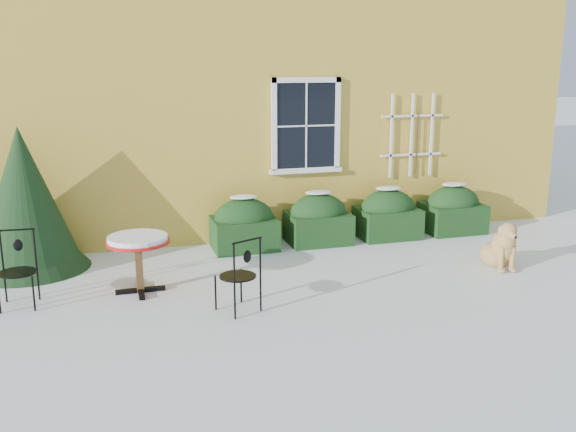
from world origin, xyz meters
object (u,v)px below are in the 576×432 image
object	(u,v)px
patio_chair_far	(18,269)
dog	(501,248)
patio_chair_near	(240,275)
evergreen_shrub	(25,213)
bistro_table	(138,245)

from	to	relation	value
patio_chair_far	dog	distance (m)	6.82
patio_chair_near	dog	distance (m)	4.19
evergreen_shrub	dog	bearing A→B (deg)	-16.24
patio_chair_near	patio_chair_far	world-z (taller)	patio_chair_far
bistro_table	patio_chair_far	xyz separation A→B (m)	(-1.50, -0.05, -0.17)
evergreen_shrub	bistro_table	size ratio (longest dim) A/B	2.52
patio_chair_far	dog	world-z (taller)	patio_chair_far
patio_chair_far	bistro_table	bearing A→B (deg)	5.59
patio_chair_near	patio_chair_far	bearing A→B (deg)	-45.65
bistro_table	patio_chair_near	size ratio (longest dim) A/B	0.88
bistro_table	patio_chair_near	bearing A→B (deg)	-42.40
patio_chair_near	dog	size ratio (longest dim) A/B	1.15
evergreen_shrub	patio_chair_near	world-z (taller)	evergreen_shrub
evergreen_shrub	bistro_table	xyz separation A→B (m)	(1.52, -1.51, -0.20)
dog	evergreen_shrub	bearing A→B (deg)	169.79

